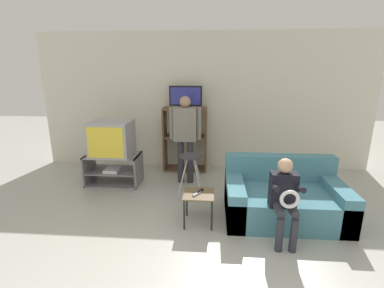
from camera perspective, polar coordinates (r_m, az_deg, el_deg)
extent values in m
cube|color=silver|center=(5.43, 2.51, 8.57)|extent=(6.40, 0.06, 2.60)
cube|color=slate|center=(5.09, -15.53, -7.55)|extent=(0.91, 0.51, 0.02)
cube|color=slate|center=(5.01, -15.71, -5.21)|extent=(0.88, 0.51, 0.02)
cube|color=slate|center=(4.92, -15.94, -2.23)|extent=(0.91, 0.51, 0.02)
cube|color=slate|center=(5.17, -20.32, -4.68)|extent=(0.03, 0.51, 0.51)
cube|color=slate|center=(4.87, -10.85, -5.17)|extent=(0.03, 0.51, 0.51)
cube|color=white|center=(4.94, -15.98, -5.10)|extent=(0.24, 0.28, 0.05)
cube|color=#9E9EA3|center=(4.83, -16.14, 1.12)|extent=(0.66, 0.58, 0.58)
cube|color=yellow|center=(4.57, -17.39, 0.21)|extent=(0.58, 0.01, 0.50)
cube|color=brown|center=(5.39, -5.62, 0.99)|extent=(0.03, 0.36, 1.22)
cube|color=brown|center=(5.31, 2.86, 0.83)|extent=(0.03, 0.36, 1.22)
cube|color=brown|center=(5.52, -1.37, -5.07)|extent=(0.76, 0.36, 0.03)
cube|color=brown|center=(5.32, -1.41, 1.55)|extent=(0.76, 0.36, 0.03)
cube|color=brown|center=(5.22, -1.45, 7.24)|extent=(0.76, 0.36, 0.03)
cube|color=black|center=(5.26, -3.05, 2.77)|extent=(0.18, 0.04, 0.22)
cube|color=black|center=(5.20, -1.31, 7.61)|extent=(0.21, 0.20, 0.04)
cube|color=black|center=(5.18, -1.32, 9.84)|extent=(0.60, 0.04, 0.37)
cube|color=#333899|center=(5.16, -1.34, 9.81)|extent=(0.55, 0.01, 0.32)
cylinder|color=#B7B7BC|center=(4.23, -1.99, -7.20)|extent=(0.17, 0.16, 0.65)
cylinder|color=#B7B7BC|center=(4.21, 1.24, -7.30)|extent=(0.17, 0.16, 0.65)
cylinder|color=#B7B7BC|center=(4.44, -1.67, -6.08)|extent=(0.17, 0.16, 0.65)
cylinder|color=#B7B7BC|center=(4.42, 1.40, -6.17)|extent=(0.17, 0.16, 0.65)
cylinder|color=#333338|center=(4.21, -0.26, -2.51)|extent=(0.35, 0.35, 0.02)
cube|color=brown|center=(3.56, 1.39, -10.21)|extent=(0.39, 0.39, 0.02)
cylinder|color=black|center=(3.52, -1.61, -14.35)|extent=(0.02, 0.02, 0.40)
cylinder|color=black|center=(3.51, 4.06, -14.52)|extent=(0.02, 0.02, 0.40)
cylinder|color=black|center=(3.82, -1.08, -11.84)|extent=(0.02, 0.02, 0.40)
cylinder|color=black|center=(3.80, 4.09, -11.99)|extent=(0.02, 0.02, 0.40)
cube|color=black|center=(3.59, 1.65, -9.67)|extent=(0.09, 0.15, 0.02)
cube|color=gray|center=(3.52, 1.01, -10.20)|extent=(0.11, 0.14, 0.02)
cube|color=teal|center=(3.97, 18.26, -11.64)|extent=(1.52, 0.97, 0.39)
cube|color=teal|center=(4.16, 17.47, -4.60)|extent=(1.52, 0.20, 0.37)
cube|color=teal|center=(3.83, 8.68, -10.97)|extent=(0.22, 0.97, 0.51)
cube|color=teal|center=(4.15, 27.23, -10.49)|extent=(0.22, 0.97, 0.51)
cylinder|color=#2D2D33|center=(4.82, -2.33, -3.62)|extent=(0.11, 0.11, 0.75)
cylinder|color=#2D2D33|center=(4.80, -0.37, -3.67)|extent=(0.11, 0.11, 0.75)
cube|color=gray|center=(4.64, -1.41, 4.08)|extent=(0.38, 0.20, 0.56)
cylinder|color=gray|center=(4.66, -4.21, 4.28)|extent=(0.08, 0.08, 0.54)
cylinder|color=gray|center=(4.62, 1.42, 4.21)|extent=(0.08, 0.08, 0.54)
sphere|color=#A37A5B|center=(4.58, -1.44, 8.67)|extent=(0.18, 0.18, 0.18)
cylinder|color=#2D2D38|center=(3.31, 17.49, -17.38)|extent=(0.08, 0.08, 0.39)
cylinder|color=#2D2D38|center=(3.34, 20.11, -17.24)|extent=(0.08, 0.08, 0.39)
cylinder|color=#2D2D38|center=(3.31, 17.26, -12.50)|extent=(0.09, 0.30, 0.09)
cylinder|color=#2D2D38|center=(3.35, 19.81, -12.41)|extent=(0.09, 0.30, 0.09)
cube|color=black|center=(3.39, 18.17, -8.88)|extent=(0.30, 0.17, 0.41)
cylinder|color=black|center=(3.22, 16.46, -8.51)|extent=(0.06, 0.31, 0.14)
cylinder|color=black|center=(3.29, 21.12, -8.42)|extent=(0.06, 0.31, 0.14)
sphere|color=tan|center=(3.29, 18.60, -4.25)|extent=(0.17, 0.17, 0.17)
torus|color=silver|center=(3.14, 19.42, -10.66)|extent=(0.21, 0.04, 0.21)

